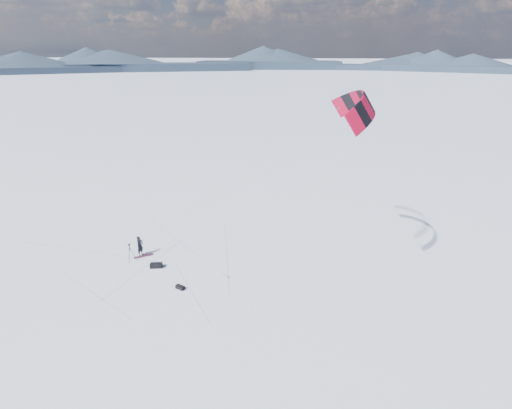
% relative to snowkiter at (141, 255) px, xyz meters
% --- Properties ---
extents(ground, '(1800.00, 1800.00, 0.00)m').
position_rel_snowkiter_xyz_m(ground, '(0.71, -1.55, 0.00)').
color(ground, white).
extents(horizon_hills, '(704.00, 705.94, 8.42)m').
position_rel_snowkiter_xyz_m(horizon_hills, '(0.71, -1.55, 3.37)').
color(horizon_hills, '#1A2737').
rests_on(horizon_hills, ground).
extents(snow_tracks, '(14.76, 10.25, 0.01)m').
position_rel_snowkiter_xyz_m(snow_tracks, '(0.06, -1.90, 0.00)').
color(snow_tracks, '#ABBDDE').
rests_on(snow_tracks, ground).
extents(snowkiter, '(0.51, 0.67, 1.63)m').
position_rel_snowkiter_xyz_m(snowkiter, '(0.00, 0.00, 0.00)').
color(snowkiter, black).
rests_on(snowkiter, ground).
extents(snowboard, '(1.31, 1.05, 0.04)m').
position_rel_snowkiter_xyz_m(snowboard, '(0.24, -0.09, 0.02)').
color(snowboard, maroon).
rests_on(snowboard, ground).
extents(tripod, '(0.66, 0.58, 1.43)m').
position_rel_snowkiter_xyz_m(tripod, '(-0.34, -0.89, 0.92)').
color(tripod, black).
rests_on(tripod, ground).
extents(gear_bag_a, '(0.94, 0.62, 0.39)m').
position_rel_snowkiter_xyz_m(gear_bag_a, '(1.92, -1.38, 0.17)').
color(gear_bag_a, black).
rests_on(gear_bag_a, ground).
extents(gear_bag_b, '(0.68, 0.49, 0.28)m').
position_rel_snowkiter_xyz_m(gear_bag_b, '(4.66, -3.51, 0.12)').
color(gear_bag_b, black).
rests_on(gear_bag_b, ground).
extents(power_kite, '(16.54, 6.76, 11.11)m').
position_rel_snowkiter_xyz_m(power_kite, '(15.17, 1.81, 11.37)').
color(power_kite, '#AC0927').
rests_on(power_kite, ground).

